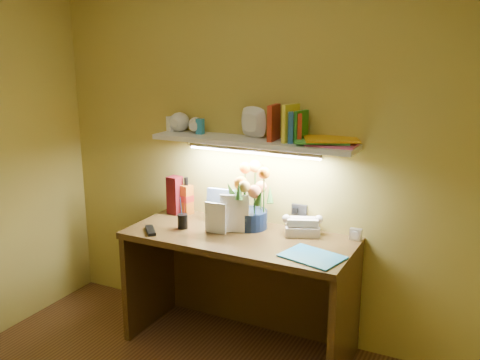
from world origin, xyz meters
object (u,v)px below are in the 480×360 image
at_px(desk, 239,292).
at_px(telephone, 302,225).
at_px(flower_bouquet, 250,197).
at_px(whisky_bottle, 187,196).
at_px(desk_clock, 356,234).

xyz_separation_m(desk, telephone, (0.34, 0.19, 0.44)).
relative_size(flower_bouquet, telephone, 1.93).
relative_size(flower_bouquet, whisky_bottle, 1.55).
bearing_deg(telephone, whisky_bottle, 155.10).
relative_size(telephone, whisky_bottle, 0.80).
bearing_deg(desk_clock, telephone, -170.08).
relative_size(desk, flower_bouquet, 3.52).
bearing_deg(desk, desk_clock, 20.00).
height_order(desk, flower_bouquet, flower_bouquet).
height_order(desk_clock, whisky_bottle, whisky_bottle).
height_order(desk, whisky_bottle, whisky_bottle).
distance_m(telephone, whisky_bottle, 0.85).
height_order(flower_bouquet, telephone, flower_bouquet).
bearing_deg(desk, whisky_bottle, 156.63).
height_order(desk, telephone, telephone).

